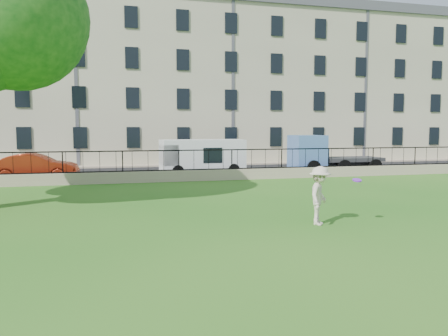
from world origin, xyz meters
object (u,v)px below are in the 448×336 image
object	(u,v)px
frisbee	(357,180)
blue_truck	(334,154)
man	(320,196)
white_van	(202,157)
red_sedan	(36,167)

from	to	relation	value
frisbee	blue_truck	size ratio (longest dim) A/B	0.05
frisbee	man	bearing A→B (deg)	165.62
frisbee	white_van	xyz separation A→B (m)	(-1.57, 15.46, -0.26)
blue_truck	red_sedan	bearing A→B (deg)	-179.38
red_sedan	white_van	distance (m)	9.73
frisbee	blue_truck	bearing A→B (deg)	63.89
frisbee	red_sedan	size ratio (longest dim) A/B	0.06
red_sedan	white_van	xyz separation A→B (m)	(9.67, 1.00, 0.35)
frisbee	blue_truck	distance (m)	16.11
red_sedan	man	bearing A→B (deg)	-140.13
man	blue_truck	distance (m)	16.37
man	frisbee	bearing A→B (deg)	-66.53
blue_truck	white_van	bearing A→B (deg)	174.03
red_sedan	blue_truck	size ratio (longest dim) A/B	0.77
man	frisbee	size ratio (longest dim) A/B	6.55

